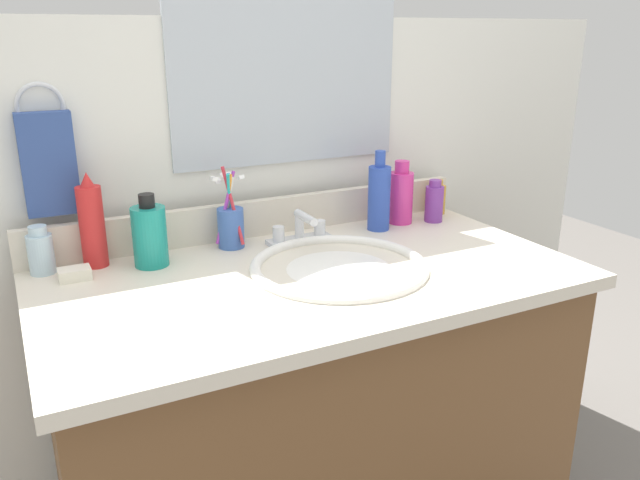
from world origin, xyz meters
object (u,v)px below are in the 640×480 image
at_px(bottle_cream_purple, 434,202).
at_px(soap_bar, 75,274).
at_px(bottle_soap_pink, 401,196).
at_px(bottle_gel_clear, 41,252).
at_px(cup_blue_plastic, 230,223).
at_px(bottle_oil_amber, 437,198).
at_px(bottle_mouthwash_teal, 150,235).
at_px(faucet, 300,232).
at_px(hand_towel, 49,164).
at_px(bottle_spray_red, 92,224).
at_px(bottle_shampoo_blue, 379,196).

relative_size(bottle_cream_purple, soap_bar, 1.77).
xyz_separation_m(bottle_soap_pink, bottle_gel_clear, (-0.88, 0.04, -0.03)).
bearing_deg(cup_blue_plastic, bottle_oil_amber, 1.09).
xyz_separation_m(bottle_mouthwash_teal, cup_blue_plastic, (0.20, 0.04, -0.01)).
distance_m(bottle_mouthwash_teal, bottle_soap_pink, 0.67).
relative_size(faucet, bottle_gel_clear, 1.53).
height_order(bottle_cream_purple, bottle_oil_amber, bottle_cream_purple).
relative_size(bottle_soap_pink, soap_bar, 2.61).
relative_size(hand_towel, bottle_spray_red, 1.05).
bearing_deg(bottle_soap_pink, bottle_oil_amber, 11.14).
bearing_deg(bottle_cream_purple, bottle_mouthwash_teal, 179.34).
height_order(hand_towel, faucet, hand_towel).
xyz_separation_m(bottle_cream_purple, soap_bar, (-0.91, -0.00, -0.04)).
height_order(bottle_cream_purple, bottle_soap_pink, bottle_soap_pink).
bearing_deg(bottle_mouthwash_teal, bottle_soap_pink, 1.89).
bearing_deg(bottle_shampoo_blue, bottle_oil_amber, 13.05).
bearing_deg(bottle_soap_pink, soap_bar, -177.76).
bearing_deg(bottle_oil_amber, bottle_gel_clear, 179.55).
distance_m(bottle_soap_pink, bottle_gel_clear, 0.88).
bearing_deg(bottle_soap_pink, cup_blue_plastic, 177.99).
distance_m(bottle_gel_clear, soap_bar, 0.09).
xyz_separation_m(bottle_oil_amber, soap_bar, (-0.97, -0.06, -0.03)).
distance_m(bottle_cream_purple, bottle_shampoo_blue, 0.17).
xyz_separation_m(bottle_soap_pink, cup_blue_plastic, (-0.47, 0.02, -0.02)).
height_order(faucet, bottle_shampoo_blue, bottle_shampoo_blue).
distance_m(bottle_mouthwash_teal, soap_bar, 0.17).
bearing_deg(cup_blue_plastic, bottle_soap_pink, -2.01).
bearing_deg(bottle_spray_red, bottle_cream_purple, -4.08).
distance_m(bottle_oil_amber, cup_blue_plastic, 0.61).
bearing_deg(bottle_gel_clear, bottle_mouthwash_teal, -15.01).
height_order(bottle_gel_clear, bottle_shampoo_blue, bottle_shampoo_blue).
relative_size(bottle_soap_pink, bottle_oil_amber, 1.74).
bearing_deg(hand_towel, soap_bar, -84.39).
height_order(bottle_mouthwash_teal, bottle_gel_clear, bottle_mouthwash_teal).
bearing_deg(soap_bar, bottle_mouthwash_teal, 3.66).
xyz_separation_m(bottle_spray_red, bottle_gel_clear, (-0.11, 0.01, -0.05)).
bearing_deg(bottle_spray_red, bottle_oil_amber, -0.17).
bearing_deg(bottle_cream_purple, cup_blue_plastic, 175.16).
height_order(bottle_mouthwash_teal, bottle_soap_pink, bottle_soap_pink).
distance_m(bottle_mouthwash_teal, bottle_cream_purple, 0.75).
bearing_deg(bottle_spray_red, cup_blue_plastic, -2.70).
relative_size(bottle_mouthwash_teal, bottle_soap_pink, 0.96).
bearing_deg(cup_blue_plastic, faucet, -17.76).
distance_m(bottle_spray_red, bottle_soap_pink, 0.78).
xyz_separation_m(bottle_gel_clear, bottle_shampoo_blue, (0.80, -0.06, 0.04)).
bearing_deg(bottle_gel_clear, bottle_spray_red, -2.78).
height_order(hand_towel, bottle_cream_purple, hand_towel).
distance_m(faucet, bottle_mouthwash_teal, 0.36).
relative_size(faucet, bottle_soap_pink, 0.96).
distance_m(bottle_cream_purple, bottle_oil_amber, 0.08).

